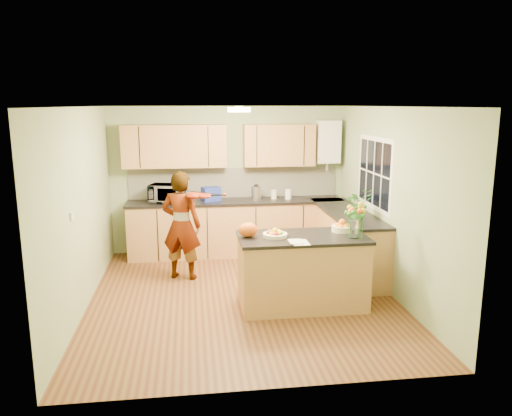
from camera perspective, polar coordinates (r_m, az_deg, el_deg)
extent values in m
plane|color=#552A18|center=(6.81, -1.56, -10.04)|extent=(4.50, 4.50, 0.00)
cube|color=white|center=(6.32, -1.68, 11.51)|extent=(4.00, 4.50, 0.02)
cube|color=#8CA173|center=(8.66, -3.17, 3.26)|extent=(4.00, 0.02, 2.50)
cube|color=#8CA173|center=(4.28, 1.53, -5.61)|extent=(4.00, 0.02, 2.50)
cube|color=#8CA173|center=(6.56, -19.28, -0.15)|extent=(0.02, 4.50, 2.50)
cube|color=#8CA173|center=(6.94, 15.04, 0.75)|extent=(0.02, 4.50, 2.50)
cube|color=#B48148|center=(8.53, -2.28, -2.34)|extent=(3.60, 0.60, 0.90)
cube|color=black|center=(8.42, -2.30, 0.74)|extent=(3.64, 0.62, 0.04)
cube|color=#B48148|center=(7.80, 10.31, -3.89)|extent=(0.60, 2.20, 0.90)
cube|color=black|center=(7.68, 10.36, -0.51)|extent=(0.62, 2.24, 0.04)
cube|color=silver|center=(8.66, -2.50, 2.93)|extent=(3.60, 0.02, 0.52)
cube|color=#B48148|center=(8.40, -9.30, 6.99)|extent=(1.70, 0.34, 0.70)
cube|color=#B48148|center=(8.53, 2.62, 7.20)|extent=(1.20, 0.34, 0.70)
cube|color=white|center=(8.72, 8.17, 7.52)|extent=(0.40, 0.30, 0.72)
cylinder|color=#B0AFB4|center=(8.76, 8.09, 4.91)|extent=(0.06, 0.06, 0.20)
cube|color=white|center=(7.44, 13.36, 3.90)|extent=(0.01, 1.30, 1.05)
cube|color=black|center=(7.44, 13.34, 3.90)|extent=(0.01, 1.18, 0.92)
cube|color=white|center=(5.97, -20.31, -0.85)|extent=(0.02, 0.09, 0.09)
cylinder|color=#FFEABF|center=(6.62, -1.95, 11.17)|extent=(0.30, 0.30, 0.06)
cylinder|color=white|center=(6.62, -1.96, 11.43)|extent=(0.10, 0.10, 0.02)
cube|color=#B48148|center=(6.40, 5.28, -7.35)|extent=(1.56, 0.78, 0.88)
cube|color=black|center=(6.26, 5.35, -3.37)|extent=(1.60, 0.82, 0.04)
cylinder|color=#F5E9C4|center=(6.18, 2.19, -3.12)|extent=(0.30, 0.30, 0.05)
cylinder|color=#F5E9C4|center=(6.53, 9.79, -2.34)|extent=(0.26, 0.26, 0.08)
cylinder|color=silver|center=(6.22, 11.15, -2.38)|extent=(0.11, 0.11, 0.23)
ellipsoid|color=#DE5812|center=(6.17, -0.92, -2.50)|extent=(0.25, 0.22, 0.18)
cube|color=white|center=(5.95, 5.06, -3.92)|extent=(0.20, 0.27, 0.01)
imported|color=#E3A38A|center=(7.34, -8.52, -1.98)|extent=(0.68, 0.56, 1.60)
imported|color=white|center=(8.34, -10.15, 1.65)|extent=(0.62, 0.51, 0.30)
cube|color=navy|center=(8.37, -5.16, 1.60)|extent=(0.34, 0.29, 0.23)
cylinder|color=#B0AFB4|center=(8.41, 0.02, 1.69)|extent=(0.17, 0.17, 0.23)
sphere|color=black|center=(8.39, 0.02, 2.76)|extent=(0.08, 0.08, 0.08)
cylinder|color=#F5E9C4|center=(8.53, 2.06, 1.56)|extent=(0.12, 0.12, 0.16)
cylinder|color=white|center=(8.53, 3.71, 1.58)|extent=(0.12, 0.12, 0.17)
imported|color=#357D29|center=(7.21, 11.63, 0.55)|extent=(0.46, 0.42, 0.43)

